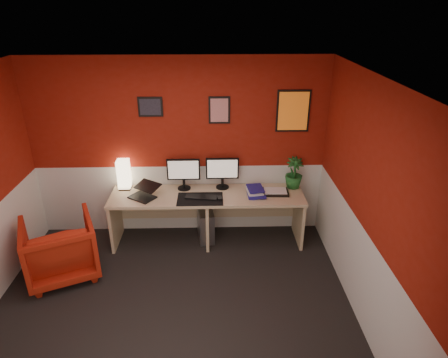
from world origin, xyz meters
The scene contains 24 objects.
ground centered at (0.00, 0.00, 0.00)m, with size 4.00×3.50×0.01m, color black.
ceiling centered at (0.00, 0.00, 2.50)m, with size 4.00×3.50×0.01m, color white.
wall_back centered at (0.00, 1.75, 1.25)m, with size 4.00×0.01×2.50m, color maroon.
wall_right centered at (2.00, 0.00, 1.25)m, with size 0.01×3.50×2.50m, color maroon.
wainscot_back centered at (0.00, 1.75, 0.50)m, with size 4.00×0.01×1.00m, color silver.
wainscot_right centered at (2.00, 0.00, 0.50)m, with size 0.01×3.50×1.00m, color silver.
desk centered at (0.38, 1.41, 0.36)m, with size 2.60×0.65×0.73m, color tan.
shoji_lamp centered at (-0.76, 1.63, 0.93)m, with size 0.16×0.16×0.40m, color #FFE5B2.
laptop centered at (-0.48, 1.33, 0.84)m, with size 0.33×0.23×0.22m, color black.
monitor_left centered at (0.06, 1.59, 1.02)m, with size 0.45×0.06×0.58m, color black.
monitor_right centered at (0.59, 1.61, 1.02)m, with size 0.45×0.06×0.58m, color black.
desk_mat centered at (0.29, 1.27, 0.73)m, with size 0.60×0.38×0.01m, color black.
keyboard centered at (0.30, 1.31, 0.74)m, with size 0.42×0.14×0.02m, color black.
mouse centered at (0.55, 1.25, 0.75)m, with size 0.06×0.10×0.03m, color black.
book_bottom centered at (0.92, 1.38, 0.75)m, with size 0.24×0.32×0.03m, color navy.
book_middle centered at (0.92, 1.40, 0.77)m, with size 0.21×0.28×0.02m, color silver.
book_top centered at (0.93, 1.43, 0.79)m, with size 0.20×0.27×0.03m, color navy.
zen_tray centered at (1.30, 1.42, 0.74)m, with size 0.35×0.25×0.03m, color black.
potted_plant centered at (1.58, 1.60, 0.95)m, with size 0.24×0.24×0.44m, color #19591E.
pc_tower centered at (0.35, 1.49, 0.23)m, with size 0.20×0.45×0.45m, color #99999E.
armchair centered at (-1.41, 0.72, 0.38)m, with size 0.80×0.82×0.75m, color #A72210.
art_left centered at (-0.34, 1.74, 1.85)m, with size 0.32×0.02×0.26m, color black.
art_center centered at (0.55, 1.74, 1.80)m, with size 0.28×0.02×0.36m, color red.
art_right centered at (1.53, 1.74, 1.78)m, with size 0.44×0.02×0.56m, color orange.
Camera 1 is at (0.47, -3.29, 3.14)m, focal length 31.43 mm.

